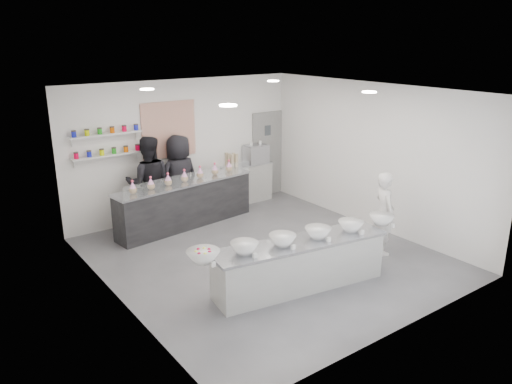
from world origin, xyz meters
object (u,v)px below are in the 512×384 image
staff_left (149,183)px  staff_right (180,178)px  back_bar (186,204)px  espresso_machine (256,154)px  prep_counter (300,264)px  espresso_ledge (247,183)px  woman_prep (384,213)px

staff_left → staff_right: staff_left is taller
back_bar → staff_right: 0.61m
espresso_machine → staff_left: (-2.87, -0.18, -0.18)m
back_bar → staff_left: (-0.63, 0.39, 0.48)m
prep_counter → staff_right: staff_right is taller
espresso_ledge → staff_right: 1.96m
back_bar → woman_prep: bearing=-62.3°
staff_left → staff_right: 0.71m
prep_counter → back_bar: back_bar is taller
prep_counter → woman_prep: woman_prep is taller
espresso_ledge → espresso_machine: (0.26, 0.00, 0.68)m
back_bar → staff_left: 0.88m
staff_left → espresso_machine: bearing=-153.1°
back_bar → woman_prep: woman_prep is taller
back_bar → woman_prep: (2.30, -3.34, 0.29)m
back_bar → staff_right: bearing=70.8°
back_bar → espresso_ledge: bearing=9.3°
espresso_ledge → espresso_machine: bearing=0.0°
staff_left → staff_right: bearing=-156.7°
espresso_machine → woman_prep: woman_prep is taller
woman_prep → staff_right: (-2.21, 3.73, 0.17)m
espresso_machine → prep_counter: bearing=-117.2°
back_bar → espresso_ledge: size_ratio=2.48×
espresso_machine → back_bar: bearing=-165.7°
prep_counter → back_bar: bearing=101.7°
back_bar → espresso_ledge: 2.06m
staff_right → espresso_ledge: bearing=176.9°
back_bar → espresso_machine: espresso_machine is taller
prep_counter → staff_right: (-0.08, 3.86, 0.55)m
prep_counter → espresso_ledge: espresso_ledge is taller
prep_counter → espresso_machine: espresso_machine is taller
prep_counter → espresso_ledge: 4.43m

